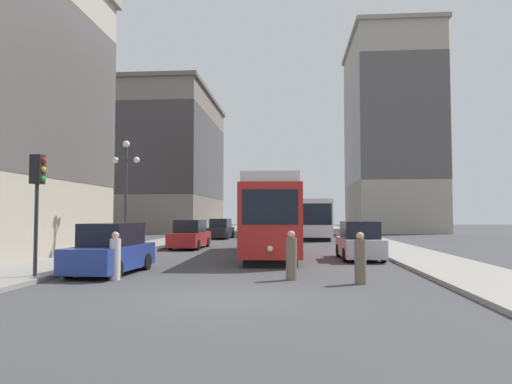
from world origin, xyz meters
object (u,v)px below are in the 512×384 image
lamp_post_left_near (126,180)px  transit_bus (316,217)px  pedestrian_on_sidewalk (360,260)px  parked_car_left_near (111,250)px  parked_car_left_far (220,229)px  parked_car_left_mid (190,235)px  pedestrian_crossing_near (291,257)px  pedestrian_crossing_far (115,257)px  parked_car_right_far (359,242)px  streetcar (272,216)px  traffic_light_near_left (38,182)px

lamp_post_left_near → transit_bus: bearing=62.4°
pedestrian_on_sidewalk → lamp_post_left_near: bearing=6.6°
parked_car_left_near → parked_car_left_far: (-0.00, 25.34, 0.00)m
transit_bus → parked_car_left_mid: (-8.72, -13.91, -1.10)m
parked_car_left_far → pedestrian_crossing_near: (6.53, -26.46, -0.10)m
transit_bus → pedestrian_crossing_far: bearing=-103.6°
transit_bus → pedestrian_crossing_near: size_ratio=7.85×
parked_car_right_far → parked_car_left_far: bearing=-64.1°
parked_car_left_near → pedestrian_crossing_far: 1.76m
streetcar → parked_car_left_mid: streetcar is taller
parked_car_left_near → traffic_light_near_left: bearing=-127.1°
traffic_light_near_left → transit_bus: bearing=70.2°
transit_bus → traffic_light_near_left: 30.65m
streetcar → pedestrian_crossing_far: streetcar is taller
pedestrian_crossing_far → streetcar: bearing=-51.9°
transit_bus → parked_car_left_mid: size_ratio=2.58×
pedestrian_crossing_far → traffic_light_near_left: bearing=74.1°
transit_bus → traffic_light_near_left: traffic_light_near_left is taller
parked_car_right_far → parked_car_left_far: (-9.75, 19.19, 0.00)m
pedestrian_crossing_far → pedestrian_on_sidewalk: (7.87, -0.28, 0.01)m
pedestrian_crossing_near → parked_car_right_far: bearing=-56.3°
parked_car_right_far → pedestrian_on_sidewalk: 8.08m
pedestrian_crossing_far → pedestrian_on_sidewalk: pedestrian_on_sidewalk is taller
parked_car_left_far → parked_car_left_mid: bearing=-87.6°
parked_car_left_mid → parked_car_right_far: bearing=-34.1°
parked_car_left_far → pedestrian_on_sidewalk: 28.53m
streetcar → pedestrian_crossing_near: size_ratio=7.88×
parked_car_left_mid → traffic_light_near_left: (-1.68, -14.90, 2.33)m
parked_car_left_mid → lamp_post_left_near: (-1.90, -6.41, 3.08)m
streetcar → lamp_post_left_near: lamp_post_left_near is taller
parked_car_left_mid → traffic_light_near_left: traffic_light_near_left is taller
streetcar → pedestrian_crossing_near: streetcar is taller
parked_car_left_near → parked_car_left_far: bearing=93.0°
streetcar → traffic_light_near_left: bearing=-127.2°
pedestrian_crossing_near → parked_car_left_near: bearing=47.8°
streetcar → parked_car_left_far: streetcar is taller
pedestrian_crossing_far → parked_car_right_far: bearing=-75.0°
parked_car_left_near → pedestrian_on_sidewalk: parked_car_left_near is taller
parked_car_left_far → parked_car_right_far: bearing=-60.7°
pedestrian_crossing_far → traffic_light_near_left: (-2.46, -0.43, 2.44)m
pedestrian_crossing_far → traffic_light_near_left: 3.49m
pedestrian_on_sidewalk → traffic_light_near_left: traffic_light_near_left is taller
parked_car_left_near → lamp_post_left_near: size_ratio=0.76×
pedestrian_on_sidewalk → parked_car_left_near: bearing=32.9°
parked_car_left_mid → pedestrian_crossing_far: bearing=-86.3°
parked_car_right_far → lamp_post_left_near: size_ratio=0.74×
transit_bus → pedestrian_on_sidewalk: bearing=-88.1°
parked_car_left_near → lamp_post_left_near: (-1.90, 6.50, 3.08)m
streetcar → parked_car_left_mid: 7.44m
parked_car_left_mid → pedestrian_crossing_near: size_ratio=3.05×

